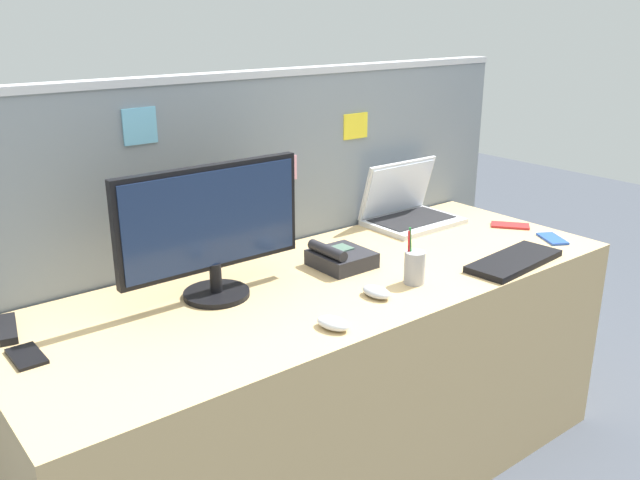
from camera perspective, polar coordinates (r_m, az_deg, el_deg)
ground_plane at (r=2.53m, az=0.74°, el=-19.33°), size 10.00×10.00×0.00m
desk at (r=2.32m, az=0.78°, el=-12.00°), size 2.05×0.76×0.75m
cubicle_divider at (r=2.49m, az=-5.29°, el=-1.78°), size 2.40×0.08×1.38m
desktop_monitor at (r=1.98m, az=-9.21°, el=1.23°), size 0.59×0.20×0.40m
laptop at (r=2.74m, az=7.41°, el=2.73°), size 0.36×0.26×0.25m
desk_phone at (r=2.25m, az=1.72°, el=-1.52°), size 0.18×0.19×0.09m
keyboard_main at (r=2.37m, az=16.19°, el=-1.73°), size 0.40×0.18×0.02m
computer_mouse_right_hand at (r=1.82m, az=1.13°, el=-7.09°), size 0.08×0.11×0.03m
computer_mouse_left_hand at (r=2.02m, az=4.82°, el=-4.43°), size 0.07×0.10×0.03m
pen_cup at (r=2.12m, az=8.03°, el=-2.29°), size 0.07×0.07×0.18m
cell_phone_black_slab at (r=1.83m, az=-23.69°, el=-9.05°), size 0.07×0.13×0.01m
cell_phone_blue_case at (r=2.67m, az=19.16°, el=0.11°), size 0.12×0.15×0.01m
cell_phone_red_case at (r=2.78m, az=15.87°, el=1.20°), size 0.15×0.16×0.01m
tv_remote at (r=1.99m, az=-25.03°, el=-6.87°), size 0.08×0.18×0.02m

